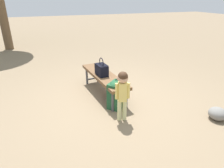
{
  "coord_description": "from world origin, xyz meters",
  "views": [
    {
      "loc": [
        3.23,
        -1.26,
        1.92
      ],
      "look_at": [
        0.11,
        -0.08,
        0.45
      ],
      "focal_mm": 31.88,
      "sensor_mm": 36.0,
      "label": 1
    }
  ],
  "objects_px": {
    "child_standing": "(122,89)",
    "backpack_large": "(117,93)",
    "backpack_small": "(118,91)",
    "handbag": "(102,69)",
    "trail_rock": "(218,114)",
    "park_bench": "(104,77)"
  },
  "relations": [
    {
      "from": "handbag",
      "to": "trail_rock",
      "type": "xyz_separation_m",
      "value": [
        1.57,
        1.55,
        -0.47
      ]
    },
    {
      "from": "handbag",
      "to": "child_standing",
      "type": "bearing_deg",
      "value": 1.1
    },
    {
      "from": "handbag",
      "to": "backpack_small",
      "type": "height_order",
      "value": "handbag"
    },
    {
      "from": "handbag",
      "to": "child_standing",
      "type": "xyz_separation_m",
      "value": [
        1.01,
        0.02,
        0.0
      ]
    },
    {
      "from": "child_standing",
      "to": "trail_rock",
      "type": "xyz_separation_m",
      "value": [
        0.55,
        1.53,
        -0.48
      ]
    },
    {
      "from": "child_standing",
      "to": "trail_rock",
      "type": "distance_m",
      "value": 1.69
    },
    {
      "from": "park_bench",
      "to": "backpack_small",
      "type": "xyz_separation_m",
      "value": [
        0.27,
        0.21,
        -0.24
      ]
    },
    {
      "from": "park_bench",
      "to": "handbag",
      "type": "height_order",
      "value": "handbag"
    },
    {
      "from": "park_bench",
      "to": "handbag",
      "type": "distance_m",
      "value": 0.19
    },
    {
      "from": "handbag",
      "to": "trail_rock",
      "type": "distance_m",
      "value": 2.25
    },
    {
      "from": "backpack_large",
      "to": "trail_rock",
      "type": "height_order",
      "value": "backpack_large"
    },
    {
      "from": "child_standing",
      "to": "handbag",
      "type": "bearing_deg",
      "value": -178.9
    },
    {
      "from": "backpack_small",
      "to": "trail_rock",
      "type": "xyz_separation_m",
      "value": [
        1.31,
        1.29,
        -0.05
      ]
    },
    {
      "from": "backpack_small",
      "to": "trail_rock",
      "type": "distance_m",
      "value": 1.84
    },
    {
      "from": "backpack_small",
      "to": "child_standing",
      "type": "bearing_deg",
      "value": -17.69
    },
    {
      "from": "backpack_large",
      "to": "backpack_small",
      "type": "xyz_separation_m",
      "value": [
        -0.32,
        0.16,
        -0.13
      ]
    },
    {
      "from": "child_standing",
      "to": "backpack_small",
      "type": "relative_size",
      "value": 2.9
    },
    {
      "from": "child_standing",
      "to": "backpack_large",
      "type": "bearing_deg",
      "value": 169.16
    },
    {
      "from": "park_bench",
      "to": "child_standing",
      "type": "relative_size",
      "value": 1.87
    },
    {
      "from": "backpack_small",
      "to": "trail_rock",
      "type": "relative_size",
      "value": 0.99
    },
    {
      "from": "trail_rock",
      "to": "backpack_small",
      "type": "bearing_deg",
      "value": -135.44
    },
    {
      "from": "backpack_large",
      "to": "trail_rock",
      "type": "bearing_deg",
      "value": 55.79
    }
  ]
}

